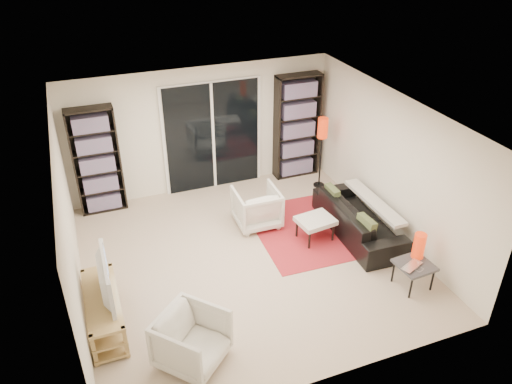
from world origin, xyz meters
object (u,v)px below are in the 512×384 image
(tv_stand, at_px, (104,311))
(floor_lamp, at_px, (322,135))
(ottoman, at_px, (315,221))
(side_table, at_px, (414,266))
(sofa, at_px, (358,219))
(armchair_front, at_px, (192,340))
(bookshelf_left, at_px, (97,161))
(bookshelf_right, at_px, (297,127))
(armchair_back, at_px, (257,207))

(tv_stand, xyz_separation_m, floor_lamp, (4.39, 2.39, 0.83))
(ottoman, bearing_deg, side_table, -63.26)
(tv_stand, height_order, sofa, sofa)
(sofa, xyz_separation_m, armchair_front, (-3.31, -1.66, 0.05))
(bookshelf_left, relative_size, bookshelf_right, 0.93)
(tv_stand, xyz_separation_m, armchair_back, (2.74, 1.56, 0.08))
(bookshelf_right, relative_size, ottoman, 3.29)
(armchair_back, distance_m, floor_lamp, 1.99)
(bookshelf_left, distance_m, side_table, 5.53)
(armchair_back, distance_m, side_table, 2.80)
(tv_stand, bearing_deg, bookshelf_right, 36.02)
(bookshelf_right, height_order, armchair_front, bookshelf_right)
(side_table, bearing_deg, tv_stand, 169.70)
(ottoman, height_order, floor_lamp, floor_lamp)
(ottoman, xyz_separation_m, side_table, (0.79, -1.57, 0.01))
(sofa, xyz_separation_m, ottoman, (-0.75, 0.11, 0.05))
(tv_stand, bearing_deg, sofa, 9.16)
(bookshelf_right, relative_size, sofa, 1.05)
(tv_stand, distance_m, armchair_front, 1.35)
(floor_lamp, bearing_deg, tv_stand, -151.42)
(tv_stand, distance_m, side_table, 4.35)
(side_table, xyz_separation_m, floor_lamp, (0.11, 3.17, 0.74))
(bookshelf_left, bearing_deg, ottoman, -35.13)
(armchair_front, bearing_deg, floor_lamp, 2.17)
(bookshelf_left, distance_m, sofa, 4.62)
(ottoman, height_order, side_table, same)
(armchair_front, bearing_deg, armchair_back, 12.43)
(sofa, relative_size, armchair_front, 2.63)
(sofa, relative_size, floor_lamp, 1.40)
(bookshelf_left, bearing_deg, floor_lamp, -8.86)
(bookshelf_left, xyz_separation_m, tv_stand, (-0.31, -3.03, -0.71))
(bookshelf_left, distance_m, ottoman, 3.93)
(tv_stand, height_order, floor_lamp, floor_lamp)
(ottoman, relative_size, floor_lamp, 0.45)
(floor_lamp, bearing_deg, bookshelf_right, 109.53)
(bookshelf_left, xyz_separation_m, floor_lamp, (4.08, -0.64, 0.12))
(bookshelf_right, bearing_deg, floor_lamp, -70.47)
(bookshelf_right, xyz_separation_m, ottoman, (-0.68, -2.23, -0.70))
(armchair_back, height_order, floor_lamp, floor_lamp)
(side_table, bearing_deg, bookshelf_left, 136.19)
(bookshelf_right, bearing_deg, armchair_front, -128.89)
(bookshelf_right, height_order, tv_stand, bookshelf_right)
(side_table, bearing_deg, bookshelf_right, 91.72)
(armchair_front, distance_m, side_table, 3.35)
(sofa, height_order, side_table, sofa)
(floor_lamp, bearing_deg, armchair_front, -135.73)
(sofa, distance_m, side_table, 1.46)
(tv_stand, bearing_deg, bookshelf_left, 84.09)
(armchair_front, xyz_separation_m, side_table, (3.35, 0.20, 0.01))
(sofa, bearing_deg, bookshelf_right, 4.04)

